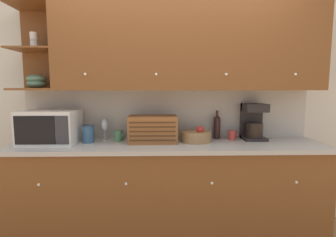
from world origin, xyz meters
TOP-DOWN VIEW (x-y plane):
  - ground_plane at (0.00, 0.00)m, footprint 24.00×24.00m
  - wall_back at (0.00, 0.03)m, footprint 5.40×0.06m
  - counter_unit at (-0.00, -0.30)m, footprint 3.02×0.63m
  - backsplash_panel at (0.00, -0.01)m, footprint 3.00×0.01m
  - upper_cabinets at (0.17, -0.19)m, footprint 3.00×0.40m
  - microwave at (-1.14, -0.28)m, footprint 0.51×0.40m
  - storage_canister at (-0.78, -0.26)m, footprint 0.12×0.12m
  - wine_glass at (-0.66, -0.11)m, footprint 0.07×0.07m
  - mug_blue_second at (-0.50, -0.17)m, footprint 0.10×0.09m
  - bread_box at (-0.15, -0.26)m, footprint 0.47×0.27m
  - fruit_basket at (0.28, -0.23)m, footprint 0.30×0.30m
  - wine_bottle at (0.52, -0.08)m, footprint 0.07×0.07m
  - mug at (0.67, -0.15)m, footprint 0.09×0.08m
  - coffee_maker at (0.89, -0.13)m, footprint 0.22×0.23m

SIDE VIEW (x-z plane):
  - ground_plane at x=0.00m, z-range 0.00..0.00m
  - counter_unit at x=0.00m, z-range 0.00..0.94m
  - mug at x=0.67m, z-range 0.94..1.04m
  - mug_blue_second at x=-0.50m, z-range 0.94..1.05m
  - fruit_basket at x=0.28m, z-range 0.91..1.08m
  - storage_canister at x=-0.78m, z-range 0.94..1.12m
  - bread_box at x=-0.15m, z-range 0.94..1.20m
  - wine_bottle at x=0.52m, z-range 0.93..1.23m
  - wine_glass at x=-0.66m, z-range 0.98..1.20m
  - microwave at x=-1.14m, z-range 0.94..1.26m
  - coffee_maker at x=0.89m, z-range 0.94..1.32m
  - backsplash_panel at x=0.00m, z-range 0.94..1.46m
  - wall_back at x=0.00m, z-range 0.00..2.60m
  - upper_cabinets at x=0.17m, z-range 1.45..2.26m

